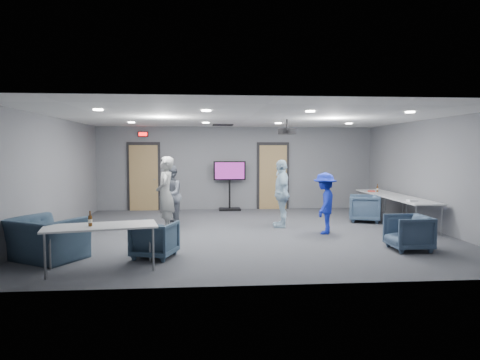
{
  "coord_description": "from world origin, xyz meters",
  "views": [
    {
      "loc": [
        -1.03,
        -9.97,
        1.94
      ],
      "look_at": [
        -0.17,
        0.58,
        1.2
      ],
      "focal_mm": 32.0,
      "sensor_mm": 36.0,
      "label": 1
    }
  ],
  "objects": [
    {
      "name": "chair_right_c",
      "position": [
        2.9,
        -2.07,
        0.34
      ],
      "size": [
        0.76,
        0.74,
        0.69
      ],
      "primitive_type": "imported",
      "rotation": [
        0.0,
        0.0,
        -1.57
      ],
      "color": "#36485E",
      "rests_on": "floor"
    },
    {
      "name": "wrapper",
      "position": [
        3.84,
        -0.34,
        0.75
      ],
      "size": [
        0.23,
        0.17,
        0.05
      ],
      "primitive_type": "cube",
      "rotation": [
        0.0,
        0.0,
        0.08
      ],
      "color": "silver",
      "rests_on": "table_right_b"
    },
    {
      "name": "floor",
      "position": [
        0.0,
        0.0,
        0.0
      ],
      "size": [
        9.0,
        9.0,
        0.0
      ],
      "primitive_type": "plane",
      "color": "#3C3F45",
      "rests_on": "ground"
    },
    {
      "name": "person_c",
      "position": [
        0.89,
        0.62,
        0.85
      ],
      "size": [
        0.47,
        1.02,
        1.7
      ],
      "primitive_type": "imported",
      "rotation": [
        0.0,
        0.0,
        -1.63
      ],
      "color": "silver",
      "rests_on": "floor"
    },
    {
      "name": "chair_front_b",
      "position": [
        -3.83,
        -2.28,
        0.38
      ],
      "size": [
        1.52,
        1.47,
        0.76
      ],
      "primitive_type": "imported",
      "rotation": [
        0.0,
        0.0,
        2.6
      ],
      "color": "#314355",
      "rests_on": "floor"
    },
    {
      "name": "person_d",
      "position": [
        1.74,
        -0.32,
        0.71
      ],
      "size": [
        0.86,
        1.05,
        1.42
      ],
      "primitive_type": "imported",
      "rotation": [
        0.0,
        0.0,
        -2.0
      ],
      "color": "#1B2DB5",
      "rests_on": "floor"
    },
    {
      "name": "person_a",
      "position": [
        -1.98,
        0.24,
        0.9
      ],
      "size": [
        0.44,
        0.66,
        1.79
      ],
      "primitive_type": "imported",
      "rotation": [
        0.0,
        0.0,
        -1.56
      ],
      "color": "gray",
      "rests_on": "floor"
    },
    {
      "name": "wall_front",
      "position": [
        0.0,
        -4.0,
        1.35
      ],
      "size": [
        9.0,
        0.02,
        2.7
      ],
      "primitive_type": "cube",
      "color": "slate",
      "rests_on": "floor"
    },
    {
      "name": "projector",
      "position": [
        0.97,
        0.36,
        2.4
      ],
      "size": [
        0.4,
        0.37,
        0.36
      ],
      "rotation": [
        0.0,
        0.0,
        0.19
      ],
      "color": "black",
      "rests_on": "ceiling"
    },
    {
      "name": "bottle_right",
      "position": [
        3.96,
        2.02,
        0.82
      ],
      "size": [
        0.06,
        0.06,
        0.23
      ],
      "color": "#512D0E",
      "rests_on": "table_right_a"
    },
    {
      "name": "table_front_left",
      "position": [
        -2.71,
        -3.0,
        0.68
      ],
      "size": [
        1.88,
        1.1,
        0.73
      ],
      "rotation": [
        0.0,
        0.0,
        0.22
      ],
      "color": "#B9BBBE",
      "rests_on": "floor"
    },
    {
      "name": "exit_sign",
      "position": [
        -3.0,
        3.93,
        2.45
      ],
      "size": [
        0.32,
        0.08,
        0.16
      ],
      "color": "black",
      "rests_on": "wall_back"
    },
    {
      "name": "person_b",
      "position": [
        -1.94,
        1.16,
        0.78
      ],
      "size": [
        0.62,
        0.78,
        1.56
      ],
      "primitive_type": "imported",
      "rotation": [
        0.0,
        0.0,
        -1.61
      ],
      "color": "slate",
      "rests_on": "floor"
    },
    {
      "name": "table_right_a",
      "position": [
        4.0,
        1.94,
        0.69
      ],
      "size": [
        0.76,
        1.82,
        0.73
      ],
      "rotation": [
        0.0,
        0.0,
        1.57
      ],
      "color": "#B9BBBE",
      "rests_on": "floor"
    },
    {
      "name": "door_right",
      "position": [
        1.2,
        3.95,
        1.07
      ],
      "size": [
        1.06,
        0.17,
        2.24
      ],
      "color": "black",
      "rests_on": "wall_back"
    },
    {
      "name": "chair_front_a",
      "position": [
        -1.94,
        -2.24,
        0.33
      ],
      "size": [
        0.89,
        0.9,
        0.66
      ],
      "primitive_type": "imported",
      "rotation": [
        0.0,
        0.0,
        2.84
      ],
      "color": "#364A5D",
      "rests_on": "floor"
    },
    {
      "name": "chair_right_a",
      "position": [
        3.28,
        1.23,
        0.37
      ],
      "size": [
        1.02,
        1.01,
        0.73
      ],
      "primitive_type": "imported",
      "rotation": [
        0.0,
        0.0,
        -1.92
      ],
      "color": "#3D526A",
      "rests_on": "floor"
    },
    {
      "name": "hvac_diffuser",
      "position": [
        -0.5,
        2.8,
        2.69
      ],
      "size": [
        0.6,
        0.6,
        0.03
      ],
      "primitive_type": "cube",
      "color": "black",
      "rests_on": "ceiling"
    },
    {
      "name": "wall_right",
      "position": [
        4.5,
        0.0,
        1.35
      ],
      "size": [
        0.02,
        8.0,
        2.7
      ],
      "primitive_type": "cube",
      "color": "slate",
      "rests_on": "floor"
    },
    {
      "name": "bottle_front",
      "position": [
        -2.86,
        -3.06,
        0.82
      ],
      "size": [
        0.06,
        0.06,
        0.25
      ],
      "color": "#512D0E",
      "rests_on": "table_front_left"
    },
    {
      "name": "wall_back",
      "position": [
        0.0,
        4.0,
        1.35
      ],
      "size": [
        9.0,
        0.02,
        2.7
      ],
      "primitive_type": "cube",
      "color": "slate",
      "rests_on": "floor"
    },
    {
      "name": "tv_stand",
      "position": [
        -0.24,
        3.75,
        0.9
      ],
      "size": [
        1.04,
        0.49,
        1.59
      ],
      "color": "black",
      "rests_on": "floor"
    },
    {
      "name": "snack_box",
      "position": [
        3.79,
        2.04,
        0.75
      ],
      "size": [
        0.19,
        0.14,
        0.04
      ],
      "primitive_type": "cube",
      "rotation": [
        0.0,
        0.0,
        -0.06
      ],
      "color": "#CE4133",
      "rests_on": "table_right_a"
    },
    {
      "name": "table_right_b",
      "position": [
        4.0,
        0.04,
        0.69
      ],
      "size": [
        0.77,
        1.85,
        0.73
      ],
      "rotation": [
        0.0,
        0.0,
        1.57
      ],
      "color": "#B9BBBE",
      "rests_on": "floor"
    },
    {
      "name": "wall_left",
      "position": [
        -4.5,
        0.0,
        1.35
      ],
      "size": [
        0.02,
        8.0,
        2.7
      ],
      "primitive_type": "cube",
      "color": "slate",
      "rests_on": "floor"
    },
    {
      "name": "downlights",
      "position": [
        0.0,
        0.0,
        2.68
      ],
      "size": [
        6.18,
        3.78,
        0.02
      ],
      "color": "white",
      "rests_on": "ceiling"
    },
    {
      "name": "ceiling",
      "position": [
        0.0,
        0.0,
        2.7
      ],
      "size": [
        9.0,
        9.0,
        0.0
      ],
      "primitive_type": "plane",
      "rotation": [
        3.14,
        0.0,
        0.0
      ],
      "color": "silver",
      "rests_on": "wall_back"
    },
    {
      "name": "door_left",
      "position": [
        -3.0,
        3.95,
        1.07
      ],
      "size": [
        1.06,
        0.17,
        2.24
      ],
      "color": "black",
      "rests_on": "wall_back"
    }
  ]
}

